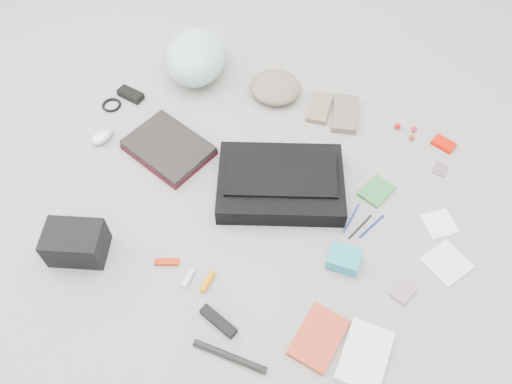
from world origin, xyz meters
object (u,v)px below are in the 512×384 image
at_px(laptop, 168,146).
at_px(accordion_wallet, 344,259).
at_px(bike_helmet, 196,57).
at_px(book_red, 319,338).
at_px(messenger_bag, 281,183).
at_px(camera_bag, 76,243).

relative_size(laptop, accordion_wallet, 2.97).
height_order(bike_helmet, book_red, bike_helmet).
height_order(messenger_bag, bike_helmet, bike_helmet).
relative_size(camera_bag, book_red, 1.01).
bearing_deg(book_red, messenger_bag, 131.14).
distance_m(laptop, camera_bag, 0.54).
height_order(messenger_bag, accordion_wallet, messenger_bag).
height_order(book_red, accordion_wallet, accordion_wallet).
xyz_separation_m(messenger_bag, laptop, (-0.49, -0.00, -0.01)).
height_order(camera_bag, book_red, camera_bag).
relative_size(laptop, camera_bag, 1.64).
bearing_deg(messenger_bag, bike_helmet, 120.67).
xyz_separation_m(messenger_bag, accordion_wallet, (0.32, -0.21, -0.01)).
bearing_deg(bike_helmet, laptop, -92.82).
bearing_deg(laptop, camera_bag, -79.39).
distance_m(messenger_bag, camera_bag, 0.77).
bearing_deg(messenger_bag, book_red, -78.14).
bearing_deg(accordion_wallet, camera_bag, -162.86).
bearing_deg(bike_helmet, accordion_wallet, -51.44).
distance_m(messenger_bag, bike_helmet, 0.75).
xyz_separation_m(messenger_bag, camera_bag, (-0.55, -0.53, 0.02)).
xyz_separation_m(bike_helmet, camera_bag, (0.04, -0.99, -0.04)).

